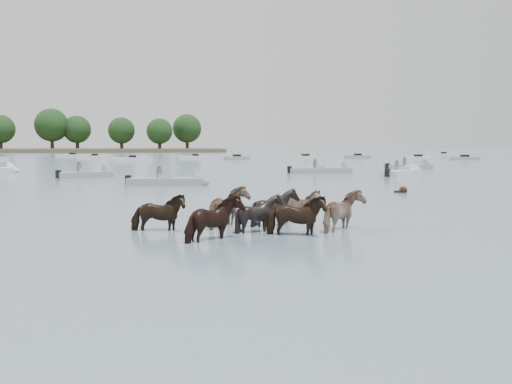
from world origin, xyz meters
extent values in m
plane|color=#4D5F6F|center=(0.00, 0.00, 0.00)|extent=(400.00, 400.00, 0.00)
imported|color=black|center=(-4.17, 0.87, 0.45)|extent=(1.73, 0.86, 1.43)
imported|color=gray|center=(-1.91, 1.38, 0.52)|extent=(1.54, 1.73, 1.57)
imported|color=black|center=(-0.43, 1.45, 0.48)|extent=(1.76, 1.70, 1.50)
imported|color=#866D5B|center=(0.43, 1.90, 0.45)|extent=(1.86, 1.57, 1.44)
imported|color=black|center=(-2.55, -1.06, 0.48)|extent=(1.82, 1.91, 1.51)
imported|color=black|center=(-1.12, 0.28, 0.45)|extent=(1.66, 1.59, 1.43)
imported|color=black|center=(-0.18, -0.54, 0.47)|extent=(1.87, 1.14, 1.47)
imported|color=#9B8569|center=(1.52, 0.12, 0.49)|extent=(1.71, 1.84, 1.52)
sphere|color=black|center=(8.58, 12.28, 0.12)|extent=(0.44, 0.44, 0.44)
cube|color=black|center=(8.33, 12.28, 0.02)|extent=(0.50, 0.22, 0.18)
cube|color=gray|center=(-10.60, 27.62, 0.20)|extent=(4.24, 3.13, 0.55)
cone|color=gray|center=(-8.83, 28.46, 0.20)|extent=(1.50, 1.83, 1.60)
cube|color=#99ADB7|center=(-10.60, 27.62, 0.55)|extent=(1.20, 1.35, 0.35)
cube|color=black|center=(-12.38, 26.78, 0.35)|extent=(0.47, 0.47, 0.60)
cylinder|color=#595966|center=(-11.00, 27.62, 0.75)|extent=(0.36, 0.36, 0.70)
sphere|color=#595966|center=(-11.00, 27.62, 1.20)|extent=(0.24, 0.24, 0.24)
cube|color=gray|center=(-4.28, 19.19, 0.20)|extent=(4.89, 2.17, 0.55)
cone|color=gray|center=(-1.93, 18.90, 0.20)|extent=(1.09, 1.70, 1.60)
cube|color=#99ADB7|center=(-4.28, 19.19, 0.55)|extent=(0.93, 1.21, 0.35)
cube|color=black|center=(-6.62, 19.48, 0.35)|extent=(0.39, 0.39, 0.60)
cylinder|color=#595966|center=(-4.68, 19.19, 0.75)|extent=(0.36, 0.36, 0.70)
sphere|color=#595966|center=(-4.68, 19.19, 1.20)|extent=(0.24, 0.24, 0.24)
cube|color=gray|center=(8.95, 31.49, 0.20)|extent=(5.50, 1.77, 0.55)
cone|color=gray|center=(11.68, 31.57, 0.20)|extent=(0.95, 1.63, 1.60)
cube|color=#99ADB7|center=(8.95, 31.49, 0.55)|extent=(0.84, 1.14, 0.35)
cube|color=black|center=(6.22, 31.40, 0.35)|extent=(0.36, 0.36, 0.60)
cylinder|color=#595966|center=(8.55, 31.49, 0.75)|extent=(0.36, 0.36, 0.70)
sphere|color=#595966|center=(8.55, 31.49, 1.20)|extent=(0.24, 0.24, 0.24)
cube|color=silver|center=(14.62, 26.83, 0.20)|extent=(4.84, 4.68, 0.55)
cone|color=silver|center=(16.49, 28.58, 0.20)|extent=(1.75, 1.78, 1.60)
cube|color=#99ADB7|center=(14.62, 26.83, 0.55)|extent=(1.35, 1.36, 0.35)
cube|color=black|center=(12.74, 25.08, 0.35)|extent=(0.49, 0.49, 0.60)
cylinder|color=#595966|center=(14.22, 26.83, 0.75)|extent=(0.36, 0.36, 0.70)
sphere|color=#595966|center=(14.22, 26.83, 1.20)|extent=(0.24, 0.24, 0.24)
cube|color=gray|center=(19.63, 36.96, 0.20)|extent=(4.87, 2.21, 0.55)
cone|color=gray|center=(21.95, 37.27, 0.20)|extent=(1.11, 1.71, 1.60)
cube|color=#99ADB7|center=(19.63, 36.96, 0.55)|extent=(0.94, 1.22, 0.35)
cube|color=black|center=(17.30, 36.64, 0.35)|extent=(0.39, 0.39, 0.60)
cylinder|color=#595966|center=(19.23, 36.96, 0.75)|extent=(0.36, 0.36, 0.70)
sphere|color=#595966|center=(19.23, 36.96, 1.20)|extent=(0.24, 0.24, 0.24)
cone|color=silver|center=(-18.05, 36.19, 0.20)|extent=(0.98, 1.64, 1.60)
cube|color=silver|center=(-22.54, 89.78, 0.22)|extent=(6.09, 2.01, 0.60)
cube|color=black|center=(-22.54, 89.78, 0.60)|extent=(1.08, 1.08, 0.50)
cube|color=silver|center=(-17.20, 79.83, 0.22)|extent=(5.79, 1.73, 0.60)
cube|color=black|center=(-17.20, 79.83, 0.60)|extent=(1.04, 1.04, 0.50)
cube|color=silver|center=(-10.04, 67.43, 0.22)|extent=(5.87, 2.44, 0.60)
cube|color=black|center=(-10.04, 67.43, 0.60)|extent=(1.15, 1.15, 0.50)
cube|color=silver|center=(-0.47, 76.54, 0.22)|extent=(5.46, 1.87, 0.60)
cube|color=black|center=(-0.47, 76.54, 0.60)|extent=(1.07, 1.07, 0.50)
cube|color=gray|center=(5.92, 71.35, 0.22)|extent=(4.30, 3.01, 0.60)
cube|color=black|center=(5.92, 71.35, 0.60)|extent=(1.32, 1.32, 0.50)
cube|color=silver|center=(17.60, 73.37, 0.22)|extent=(4.84, 3.04, 0.60)
cube|color=black|center=(17.60, 73.37, 0.60)|extent=(1.29, 1.29, 0.50)
cube|color=gray|center=(27.28, 75.39, 0.22)|extent=(4.71, 2.50, 0.60)
cube|color=black|center=(27.28, 75.39, 0.60)|extent=(1.20, 1.20, 0.50)
cube|color=silver|center=(34.21, 66.59, 0.22)|extent=(4.87, 2.37, 0.60)
cube|color=black|center=(34.21, 66.59, 0.60)|extent=(1.17, 1.17, 0.50)
cube|color=gray|center=(40.70, 64.09, 0.22)|extent=(4.53, 1.76, 0.60)
cube|color=black|center=(40.70, 64.09, 0.60)|extent=(1.06, 1.06, 0.50)
cube|color=silver|center=(49.55, 88.38, 0.22)|extent=(6.08, 2.93, 0.60)
cube|color=black|center=(49.55, 88.38, 0.60)|extent=(1.22, 1.22, 0.50)
cylinder|color=#382619|center=(-52.38, 147.94, 1.80)|extent=(1.00, 1.00, 3.60)
sphere|color=black|center=(-52.38, 147.94, 6.51)|extent=(8.01, 8.01, 8.01)
cylinder|color=#382619|center=(-39.31, 151.62, 2.15)|extent=(1.00, 1.00, 4.30)
sphere|color=black|center=(-39.31, 151.62, 7.77)|extent=(9.56, 9.56, 9.56)
cylinder|color=#382619|center=(-32.49, 153.06, 1.82)|extent=(1.00, 1.00, 3.64)
sphere|color=black|center=(-32.49, 153.06, 6.58)|extent=(8.10, 8.10, 8.10)
cylinder|color=#382619|center=(-19.28, 148.44, 1.72)|extent=(1.00, 1.00, 3.43)
sphere|color=black|center=(-19.28, 148.44, 6.20)|extent=(7.63, 7.63, 7.63)
cylinder|color=#382619|center=(-8.27, 143.87, 1.64)|extent=(1.00, 1.00, 3.29)
sphere|color=black|center=(-8.27, 143.87, 5.94)|extent=(7.31, 7.31, 7.31)
cylinder|color=#382619|center=(-0.33, 151.30, 1.92)|extent=(1.00, 1.00, 3.84)
sphere|color=black|center=(-0.33, 151.30, 6.93)|extent=(8.53, 8.53, 8.53)
camera|label=1|loc=(-3.60, -16.13, 2.70)|focal=38.76mm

